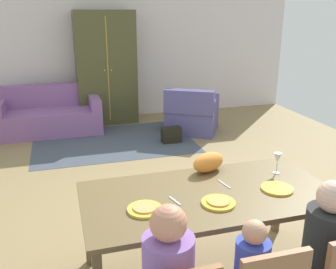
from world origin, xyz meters
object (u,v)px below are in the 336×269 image
Objects in this scene: plate_near_man at (145,209)px; couch at (49,116)px; plate_near_child at (218,203)px; handbag at (171,135)px; armchair at (192,115)px; armoire at (106,68)px; plate_near_woman at (277,189)px; cat at (208,162)px; person_woman at (320,260)px; dining_table at (209,200)px; wine_glass at (278,159)px.

couch reaches higher than plate_near_man.
handbag is (0.68, 3.41, -0.64)m from plate_near_child.
armchair is (1.74, 3.81, -0.45)m from plate_near_man.
armoire is 1.97m from handbag.
armoire is at bearing 98.02° from plate_near_woman.
plate_near_child is 0.21× the size of armchair.
cat is at bearing -86.08° from armoire.
couch reaches higher than plate_near_woman.
person_woman is at bearing -92.12° from handbag.
person_woman is at bearing -98.70° from armchair.
plate_near_man is at bearing -167.37° from dining_table.
dining_table is 1.09× the size of couch.
couch is at bearing 109.39° from person_woman.
plate_near_child is 4.76m from couch.
armoire is (0.39, 4.89, 0.28)m from plate_near_man.
wine_glass is 0.16× the size of armchair.
armoire is at bearing 141.39° from armchair.
plate_near_child is 1.34× the size of wine_glass.
couch reaches higher than dining_table.
dining_table is at bearing 90.00° from plate_near_child.
armoire reaches higher than armchair.
cat reaches higher than plate_near_child.
armoire is at bearing 97.18° from person_woman.
wine_glass is 0.58× the size of cat.
armoire reaches higher than plate_near_child.
cat reaches higher than handbag.
plate_near_man is at bearing -114.53° from armchair.
plate_near_man is at bearing -94.51° from armoire.
armchair reaches higher than plate_near_woman.
person_woman is 0.62× the size of couch.
dining_table is 1.76× the size of person_woman.
dining_table is at bearing -108.06° from armchair.
plate_near_woman is (1.07, 0.02, 0.00)m from plate_near_man.
plate_near_woman is 0.63m from person_woman.
plate_near_child is 4.96m from armoire.
plate_near_man is 0.23× the size of person_woman.
cat is 0.27× the size of armchair.
cat is 0.18× the size of couch.
wine_glass is 0.95m from person_woman.
plate_near_woman is at bearing -68.36° from couch.
armchair is (0.67, 3.79, -0.45)m from plate_near_woman.
armchair is at bearing 81.30° from person_woman.
dining_table is 0.55m from plate_near_woman.
wine_glass is (0.70, 0.18, 0.20)m from dining_table.
plate_near_child is 0.78× the size of handbag.
person_woman is (0.53, -0.49, -0.26)m from plate_near_child.
wine_glass is at bearing -65.18° from couch.
person_woman is 1.17m from cat.
handbag is at bearing 58.51° from cat.
dining_table is 0.44m from cat.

